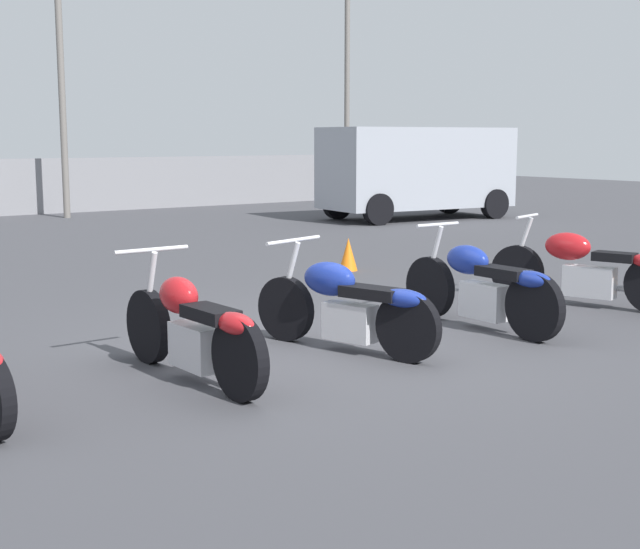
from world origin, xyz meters
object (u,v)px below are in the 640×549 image
light_pole_left (59,20)px  motorcycle_slot_1 (194,330)px  motorcycle_slot_2 (348,305)px  motorcycle_slot_3 (483,287)px  parked_van (417,169)px  motorcycle_slot_4 (587,269)px  traffic_cone_near (348,254)px  light_pole_right (347,40)px

light_pole_left → motorcycle_slot_1: size_ratio=3.82×
motorcycle_slot_1 → motorcycle_slot_2: (1.58, 0.09, 0.01)m
motorcycle_slot_3 → motorcycle_slot_2: bearing=178.0°
motorcycle_slot_2 → motorcycle_slot_1: bearing=166.8°
motorcycle_slot_2 → parked_van: bearing=29.0°
motorcycle_slot_4 → traffic_cone_near: size_ratio=4.56×
parked_van → motorcycle_slot_3: bearing=147.3°
motorcycle_slot_4 → parked_van: (5.92, 9.43, 0.76)m
light_pole_left → motorcycle_slot_4: (0.68, -14.56, -4.17)m
light_pole_right → parked_van: light_pole_right is taller
motorcycle_slot_3 → parked_van: 12.39m
light_pole_left → light_pole_right: light_pole_right is taller
parked_van → traffic_cone_near: size_ratio=9.92×
motorcycle_slot_3 → traffic_cone_near: size_ratio=4.38×
light_pole_left → motorcycle_slot_1: bearing=-106.6°
motorcycle_slot_1 → motorcycle_slot_2: motorcycle_slot_1 is taller
motorcycle_slot_2 → motorcycle_slot_4: bearing=-14.2°
light_pole_left → traffic_cone_near: bearing=-89.0°
motorcycle_slot_3 → light_pole_right: bearing=56.2°
motorcycle_slot_1 → light_pole_right: bearing=47.0°
motorcycle_slot_3 → motorcycle_slot_4: 1.87m
traffic_cone_near → motorcycle_slot_3: bearing=-109.2°
light_pole_left → motorcycle_slot_4: bearing=-87.3°
light_pole_left → motorcycle_slot_1: light_pole_left is taller
motorcycle_slot_4 → traffic_cone_near: motorcycle_slot_4 is taller
light_pole_left → motorcycle_slot_4: 15.16m
light_pole_left → motorcycle_slot_2: (-2.84, -14.69, -4.18)m
parked_van → motorcycle_slot_2: bearing=141.6°
light_pole_left → motorcycle_slot_4: light_pole_left is taller
light_pole_left → light_pole_right: 9.17m
motorcycle_slot_2 → motorcycle_slot_3: bearing=-18.0°
light_pole_right → motorcycle_slot_4: size_ratio=3.83×
light_pole_left → motorcycle_slot_1: (-4.42, -14.78, -4.19)m
traffic_cone_near → parked_van: bearing=41.5°
motorcycle_slot_2 → parked_van: size_ratio=0.41×
motorcycle_slot_3 → traffic_cone_near: motorcycle_slot_3 is taller
light_pole_right → motorcycle_slot_2: (-11.96, -15.54, -4.39)m
light_pole_right → motorcycle_slot_2: bearing=-127.6°
motorcycle_slot_2 → motorcycle_slot_3: 1.66m
light_pole_right → motorcycle_slot_1: (-13.54, -15.62, -4.40)m
light_pole_right → motorcycle_slot_3: size_ratio=3.98×
light_pole_right → light_pole_left: bearing=-174.7°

